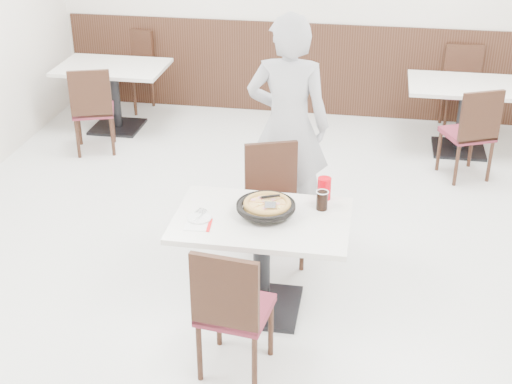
% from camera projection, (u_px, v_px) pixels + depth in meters
% --- Properties ---
extents(floor, '(7.00, 7.00, 0.00)m').
position_uv_depth(floor, '(261.00, 265.00, 5.71)').
color(floor, silver).
rests_on(floor, ground).
extents(wainscot_back, '(5.90, 0.03, 1.10)m').
position_uv_depth(wainscot_back, '(309.00, 69.00, 8.50)').
color(wainscot_back, black).
rests_on(wainscot_back, floor).
extents(main_table, '(1.24, 0.86, 0.75)m').
position_uv_depth(main_table, '(262.00, 264.00, 5.04)').
color(main_table, beige).
rests_on(main_table, floor).
extents(chair_near, '(0.47, 0.47, 0.95)m').
position_uv_depth(chair_near, '(235.00, 307.00, 4.42)').
color(chair_near, black).
rests_on(chair_near, floor).
extents(chair_far, '(0.54, 0.54, 0.95)m').
position_uv_depth(chair_far, '(275.00, 208.00, 5.57)').
color(chair_far, black).
rests_on(chair_far, floor).
extents(trivet, '(0.12, 0.12, 0.04)m').
position_uv_depth(trivet, '(273.00, 212.00, 4.91)').
color(trivet, black).
rests_on(trivet, main_table).
extents(pizza_pan, '(0.34, 0.34, 0.01)m').
position_uv_depth(pizza_pan, '(266.00, 210.00, 4.88)').
color(pizza_pan, black).
rests_on(pizza_pan, trivet).
extents(pizza, '(0.34, 0.34, 0.02)m').
position_uv_depth(pizza, '(267.00, 206.00, 4.89)').
color(pizza, '#BB8A3C').
rests_on(pizza, pizza_pan).
extents(pizza_server, '(0.09, 0.10, 0.00)m').
position_uv_depth(pizza_server, '(270.00, 205.00, 4.84)').
color(pizza_server, silver).
rests_on(pizza_server, pizza).
extents(napkin, '(0.19, 0.19, 0.00)m').
position_uv_depth(napkin, '(199.00, 224.00, 4.78)').
color(napkin, white).
rests_on(napkin, main_table).
extents(side_plate, '(0.17, 0.17, 0.01)m').
position_uv_depth(side_plate, '(199.00, 218.00, 4.84)').
color(side_plate, silver).
rests_on(side_plate, napkin).
extents(fork, '(0.06, 0.18, 0.00)m').
position_uv_depth(fork, '(200.00, 216.00, 4.85)').
color(fork, silver).
rests_on(fork, side_plate).
extents(cola_glass, '(0.08, 0.08, 0.13)m').
position_uv_depth(cola_glass, '(322.00, 201.00, 4.95)').
color(cola_glass, black).
rests_on(cola_glass, main_table).
extents(red_cup, '(0.10, 0.10, 0.16)m').
position_uv_depth(red_cup, '(324.00, 188.00, 5.09)').
color(red_cup, '#C2000C').
rests_on(red_cup, main_table).
extents(diner_person, '(0.69, 0.45, 1.88)m').
position_uv_depth(diner_person, '(288.00, 126.00, 5.85)').
color(diner_person, '#ADADB2').
rests_on(diner_person, floor).
extents(bg_table_left, '(1.27, 0.92, 0.75)m').
position_uv_depth(bg_table_left, '(115.00, 97.00, 8.14)').
color(bg_table_left, beige).
rests_on(bg_table_left, floor).
extents(bg_chair_left_near, '(0.54, 0.54, 0.95)m').
position_uv_depth(bg_chair_left_near, '(93.00, 108.00, 7.54)').
color(bg_chair_left_near, black).
rests_on(bg_chair_left_near, floor).
extents(bg_chair_left_far, '(0.54, 0.54, 0.95)m').
position_uv_depth(bg_chair_left_far, '(130.00, 71.00, 8.68)').
color(bg_chair_left_far, black).
rests_on(bg_chair_left_far, floor).
extents(bg_table_right, '(1.23, 0.85, 0.75)m').
position_uv_depth(bg_table_right, '(463.00, 118.00, 7.57)').
color(bg_table_right, beige).
rests_on(bg_table_right, floor).
extents(bg_chair_right_near, '(0.56, 0.56, 0.95)m').
position_uv_depth(bg_chair_right_near, '(467.00, 132.00, 6.96)').
color(bg_chair_right_near, black).
rests_on(bg_chair_right_near, floor).
extents(bg_chair_right_far, '(0.44, 0.44, 0.95)m').
position_uv_depth(bg_chair_right_far, '(463.00, 90.00, 8.06)').
color(bg_chair_right_far, black).
rests_on(bg_chair_right_far, floor).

